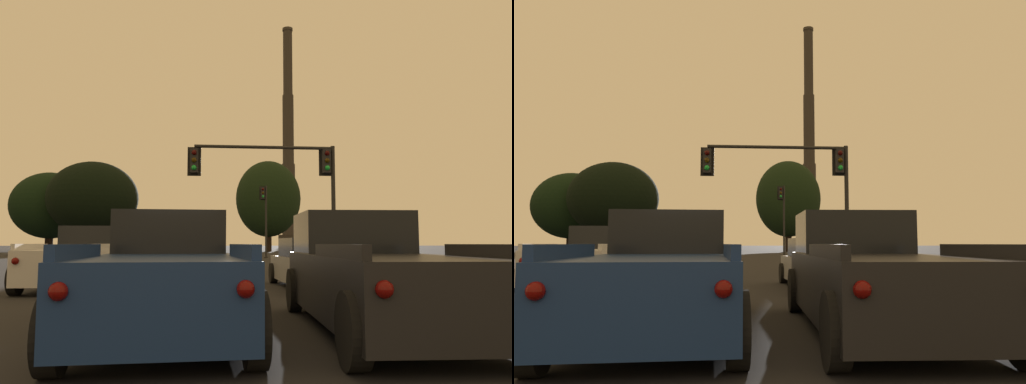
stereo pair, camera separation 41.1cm
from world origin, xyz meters
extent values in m
cube|color=gray|center=(3.36, 13.36, 0.53)|extent=(1.96, 4.66, 0.70)
cube|color=black|center=(3.36, 13.59, 1.15)|extent=(1.70, 2.26, 0.55)
cylinder|color=black|center=(2.42, 15.23, 0.32)|extent=(0.24, 0.65, 0.64)
cylinder|color=black|center=(4.18, 15.29, 0.32)|extent=(0.24, 0.65, 0.64)
cylinder|color=black|center=(2.55, 11.43, 0.32)|extent=(0.24, 0.65, 0.64)
cylinder|color=black|center=(4.31, 11.49, 0.32)|extent=(0.24, 0.65, 0.64)
sphere|color=#500705|center=(2.73, 11.01, 0.68)|extent=(0.17, 0.17, 0.17)
sphere|color=#500705|center=(4.17, 11.07, 0.68)|extent=(0.17, 0.17, 0.17)
cube|color=navy|center=(-0.24, 6.43, 0.66)|extent=(2.25, 5.49, 0.88)
cube|color=black|center=(-0.33, 8.18, 1.46)|extent=(1.92, 1.88, 0.72)
cube|color=navy|center=(-1.12, 5.00, 1.18)|extent=(0.21, 2.43, 0.16)
cube|color=navy|center=(0.76, 5.09, 1.18)|extent=(0.21, 2.43, 0.16)
cylinder|color=black|center=(-1.32, 8.58, 0.40)|extent=(0.26, 0.81, 0.80)
cylinder|color=black|center=(0.63, 8.67, 0.40)|extent=(0.26, 0.81, 0.80)
cylinder|color=black|center=(-1.12, 4.18, 0.40)|extent=(0.26, 0.81, 0.80)
cylinder|color=black|center=(0.84, 4.28, 0.40)|extent=(0.26, 0.81, 0.80)
sphere|color=#500705|center=(-0.94, 3.67, 0.85)|extent=(0.17, 0.17, 0.17)
sphere|color=#500705|center=(0.70, 3.75, 0.85)|extent=(0.17, 0.17, 0.17)
cube|color=silver|center=(-3.38, 14.19, 0.66)|extent=(2.00, 5.40, 0.88)
cube|color=black|center=(-3.38, 15.95, 1.46)|extent=(1.84, 1.80, 0.72)
cube|color=silver|center=(-4.32, 12.81, 1.18)|extent=(0.10, 2.43, 0.16)
cube|color=silver|center=(-2.44, 12.80, 1.18)|extent=(0.10, 2.43, 0.16)
cylinder|color=black|center=(-4.36, 16.39, 0.40)|extent=(0.22, 0.80, 0.80)
cylinder|color=black|center=(-2.40, 16.39, 0.40)|extent=(0.22, 0.80, 0.80)
cylinder|color=black|center=(-4.36, 11.99, 0.40)|extent=(0.22, 0.80, 0.80)
cylinder|color=black|center=(-2.40, 11.99, 0.40)|extent=(0.22, 0.80, 0.80)
sphere|color=#500705|center=(-4.20, 11.47, 0.85)|extent=(0.17, 0.17, 0.17)
sphere|color=#500705|center=(-2.56, 11.47, 0.85)|extent=(0.17, 0.17, 0.17)
cube|color=black|center=(2.86, 6.29, 0.66)|extent=(2.18, 5.46, 0.88)
cube|color=black|center=(2.92, 8.05, 1.46)|extent=(1.90, 1.86, 0.72)
cube|color=black|center=(1.88, 4.94, 1.18)|extent=(0.18, 2.43, 0.16)
cube|color=black|center=(3.76, 4.88, 1.18)|extent=(0.18, 2.43, 0.16)
cylinder|color=black|center=(1.96, 8.52, 0.40)|extent=(0.25, 0.81, 0.80)
cylinder|color=black|center=(3.92, 8.46, 0.40)|extent=(0.25, 0.81, 0.80)
cylinder|color=black|center=(1.81, 4.13, 0.40)|extent=(0.25, 0.81, 0.80)
sphere|color=#500705|center=(1.95, 3.60, 0.85)|extent=(0.17, 0.17, 0.17)
cylinder|color=black|center=(5.70, 20.26, 2.76)|extent=(0.18, 0.18, 5.51)
cylinder|color=black|center=(5.70, 20.26, 0.05)|extent=(0.40, 0.40, 0.10)
cube|color=black|center=(5.41, 20.26, 4.84)|extent=(0.34, 0.34, 1.04)
cube|color=black|center=(5.41, 20.44, 4.84)|extent=(0.58, 0.03, 1.25)
sphere|color=#320504|center=(5.41, 20.07, 5.17)|extent=(0.22, 0.22, 0.22)
sphere|color=#352604|center=(5.41, 20.07, 4.84)|extent=(0.22, 0.22, 0.22)
sphere|color=green|center=(5.41, 20.07, 4.52)|extent=(0.22, 0.22, 0.22)
cylinder|color=black|center=(2.69, 20.26, 5.41)|extent=(6.02, 0.14, 0.14)
sphere|color=black|center=(5.70, 20.26, 5.41)|extent=(0.18, 0.18, 0.18)
cube|color=black|center=(-0.32, 20.26, 4.77)|extent=(0.34, 0.34, 1.04)
cube|color=black|center=(-0.32, 20.44, 4.77)|extent=(0.58, 0.03, 1.25)
sphere|color=#320504|center=(-0.32, 20.07, 5.10)|extent=(0.22, 0.22, 0.22)
sphere|color=#352604|center=(-0.32, 20.07, 4.77)|extent=(0.22, 0.22, 0.22)
sphere|color=green|center=(-0.32, 20.07, 4.45)|extent=(0.22, 0.22, 0.22)
cylinder|color=black|center=(5.35, 43.27, 3.22)|extent=(0.18, 0.18, 6.44)
cylinder|color=black|center=(5.35, 43.27, 0.05)|extent=(0.40, 0.40, 0.10)
cube|color=black|center=(5.06, 43.27, 5.77)|extent=(0.34, 0.34, 1.04)
cube|color=black|center=(5.06, 43.45, 5.77)|extent=(0.58, 0.03, 1.25)
sphere|color=#320504|center=(5.06, 43.08, 6.09)|extent=(0.22, 0.22, 0.22)
sphere|color=#352604|center=(5.06, 43.08, 5.77)|extent=(0.22, 0.22, 0.22)
sphere|color=green|center=(5.06, 43.08, 5.45)|extent=(0.22, 0.22, 0.22)
cylinder|color=#2B2722|center=(20.18, 123.53, 1.72)|extent=(5.32, 5.32, 3.45)
cylinder|color=#332D28|center=(20.18, 123.53, 12.45)|extent=(3.32, 3.32, 18.00)
cylinder|color=#332D28|center=(20.18, 123.53, 30.45)|extent=(2.86, 2.86, 18.00)
cylinder|color=#332D28|center=(20.18, 123.53, 48.45)|extent=(2.39, 2.39, 18.00)
cylinder|color=#38322C|center=(20.18, 123.53, 57.10)|extent=(2.68, 2.68, 0.70)
cylinder|color=black|center=(-25.94, 84.10, 1.72)|extent=(1.29, 1.29, 3.44)
ellipsoid|color=black|center=(-25.94, 84.10, 7.54)|extent=(12.87, 11.59, 10.94)
cylinder|color=black|center=(9.77, 79.16, 1.94)|extent=(1.05, 1.05, 3.87)
ellipsoid|color=black|center=(9.77, 79.16, 8.49)|extent=(10.51, 9.46, 12.33)
cylinder|color=black|center=(-17.86, 78.54, 1.99)|extent=(1.40, 1.40, 3.99)
ellipsoid|color=black|center=(-17.86, 78.54, 8.29)|extent=(13.98, 12.58, 11.48)
camera|label=1|loc=(0.37, -0.86, 1.27)|focal=35.00mm
camera|label=2|loc=(0.78, -0.89, 1.27)|focal=35.00mm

